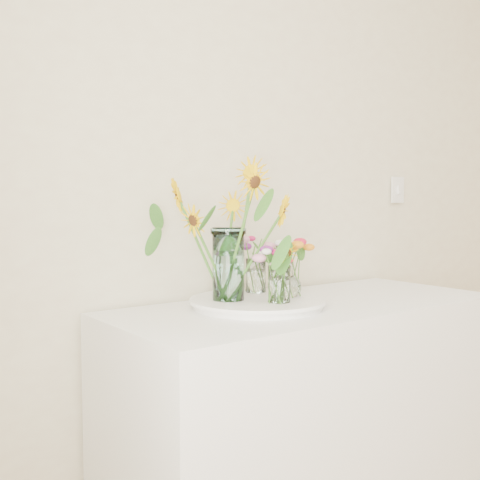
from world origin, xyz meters
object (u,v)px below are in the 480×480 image
(tray, at_px, (258,304))
(counter, at_px, (308,430))
(small_vase_c, at_px, (256,276))
(small_vase_a, at_px, (279,285))
(mason_jar, at_px, (228,264))
(small_vase_b, at_px, (289,279))

(tray, bearing_deg, counter, -12.09)
(small_vase_c, bearing_deg, small_vase_a, -108.72)
(mason_jar, bearing_deg, tray, -22.36)
(small_vase_a, relative_size, small_vase_c, 0.99)
(small_vase_a, bearing_deg, tray, 96.95)
(tray, height_order, small_vase_b, small_vase_b)
(small_vase_a, bearing_deg, counter, 16.64)
(tray, bearing_deg, small_vase_b, -12.10)
(small_vase_a, height_order, small_vase_b, small_vase_b)
(counter, xyz_separation_m, small_vase_b, (-0.08, 0.02, 0.54))
(counter, relative_size, small_vase_c, 11.28)
(mason_jar, bearing_deg, small_vase_c, 23.50)
(counter, distance_m, small_vase_c, 0.57)
(tray, xyz_separation_m, small_vase_a, (0.01, -0.10, 0.07))
(counter, height_order, tray, tray)
(tray, height_order, small_vase_c, small_vase_c)
(mason_jar, bearing_deg, small_vase_b, -16.81)
(small_vase_a, relative_size, small_vase_b, 0.98)
(tray, relative_size, mason_jar, 1.76)
(counter, height_order, mason_jar, mason_jar)
(tray, height_order, mason_jar, mason_jar)
(tray, bearing_deg, mason_jar, 157.64)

